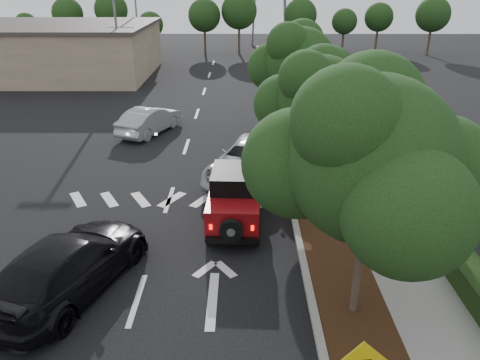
{
  "coord_description": "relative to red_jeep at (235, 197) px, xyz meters",
  "views": [
    {
      "loc": [
        2.77,
        -10.02,
        7.91
      ],
      "look_at": [
        2.72,
        3.0,
        2.15
      ],
      "focal_mm": 35.0,
      "sensor_mm": 36.0,
      "label": 1
    }
  ],
  "objects": [
    {
      "name": "street_tree_far",
      "position": [
        3.05,
        8.78,
        -0.98
      ],
      "size": [
        3.4,
        3.4,
        5.62
      ],
      "primitive_type": null,
      "color": "black",
      "rests_on": "ground"
    },
    {
      "name": "street_tree_near",
      "position": [
        3.05,
        -4.72,
        -0.98
      ],
      "size": [
        3.8,
        3.8,
        5.92
      ],
      "primitive_type": null,
      "color": "black",
      "rests_on": "ground"
    },
    {
      "name": "street_tree_mid",
      "position": [
        3.05,
        2.28,
        -0.98
      ],
      "size": [
        3.2,
        3.2,
        5.32
      ],
      "primitive_type": null,
      "color": "black",
      "rests_on": "ground"
    },
    {
      "name": "planting_strip",
      "position": [
        3.05,
        7.78,
        -0.92
      ],
      "size": [
        1.8,
        70.0,
        0.12
      ],
      "primitive_type": "cube",
      "color": "black",
      "rests_on": "ground"
    },
    {
      "name": "curb",
      "position": [
        2.05,
        7.78,
        -0.91
      ],
      "size": [
        0.2,
        70.0,
        0.15
      ],
      "primitive_type": "cube",
      "color": "#9E9B93",
      "rests_on": "ground"
    },
    {
      "name": "silver_suv_ahead",
      "position": [
        0.6,
        3.71,
        -0.18
      ],
      "size": [
        4.5,
        6.34,
        1.61
      ],
      "primitive_type": "imported",
      "rotation": [
        0.0,
        0.0,
        -0.35
      ],
      "color": "#9B9DA2",
      "rests_on": "ground"
    },
    {
      "name": "transmission_tower",
      "position": [
        3.45,
        43.78,
        -0.98
      ],
      "size": [
        7.0,
        4.0,
        28.0
      ],
      "primitive_type": null,
      "color": "slate",
      "rests_on": "ground"
    },
    {
      "name": "black_suv_oncoming",
      "position": [
        -4.4,
        -3.77,
        -0.19
      ],
      "size": [
        3.88,
        5.89,
        1.59
      ],
      "primitive_type": "imported",
      "rotation": [
        0.0,
        0.0,
        2.81
      ],
      "color": "black",
      "rests_on": "ground"
    },
    {
      "name": "silver_sedan_oncoming",
      "position": [
        -4.73,
        9.98,
        -0.27
      ],
      "size": [
        3.09,
        4.55,
        1.42
      ],
      "primitive_type": "imported",
      "rotation": [
        0.0,
        0.0,
        2.73
      ],
      "color": "#9A9BA1",
      "rests_on": "ground"
    },
    {
      "name": "light_pole_a",
      "position": [
        -9.05,
        21.78,
        -0.98
      ],
      "size": [
        2.0,
        0.22,
        9.0
      ],
      "primitive_type": null,
      "color": "slate",
      "rests_on": "ground"
    },
    {
      "name": "parked_suv",
      "position": [
        -11.65,
        21.74,
        -0.16
      ],
      "size": [
        5.22,
        3.58,
        1.65
      ],
      "primitive_type": "imported",
      "rotation": [
        0.0,
        0.0,
        1.95
      ],
      "color": "#A3A5AA",
      "rests_on": "ground"
    },
    {
      "name": "hedge",
      "position": [
        6.35,
        7.78,
        -0.58
      ],
      "size": [
        0.8,
        70.0,
        0.8
      ],
      "primitive_type": "cube",
      "color": "black",
      "rests_on": "ground"
    },
    {
      "name": "sidewalk",
      "position": [
        4.95,
        7.78,
        -0.92
      ],
      "size": [
        2.0,
        70.0,
        0.12
      ],
      "primitive_type": "cube",
      "color": "gray",
      "rests_on": "ground"
    },
    {
      "name": "light_pole_b",
      "position": [
        -10.05,
        33.78,
        -0.98
      ],
      "size": [
        2.0,
        0.22,
        9.0
      ],
      "primitive_type": null,
      "color": "slate",
      "rests_on": "ground"
    },
    {
      "name": "red_jeep",
      "position": [
        0.0,
        0.0,
        0.0
      ],
      "size": [
        1.84,
        3.84,
        1.94
      ],
      "rotation": [
        0.0,
        0.0,
        -0.04
      ],
      "color": "black",
      "rests_on": "ground"
    },
    {
      "name": "ground",
      "position": [
        -2.55,
        -4.22,
        -0.98
      ],
      "size": [
        120.0,
        120.0,
        0.0
      ],
      "primitive_type": "plane",
      "color": "black",
      "rests_on": "ground"
    },
    {
      "name": "terracotta_planter",
      "position": [
        5.03,
        -2.1,
        -0.09
      ],
      "size": [
        0.76,
        0.76,
        1.33
      ],
      "rotation": [
        0.0,
        0.0,
        0.0
      ],
      "color": "brown",
      "rests_on": "ground"
    },
    {
      "name": "commercial_building",
      "position": [
        -18.55,
        25.78,
        1.02
      ],
      "size": [
        22.0,
        12.0,
        4.0
      ],
      "primitive_type": "cube",
      "color": "gray",
      "rests_on": "ground"
    }
  ]
}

